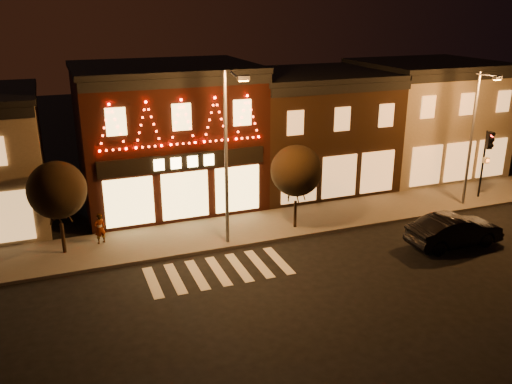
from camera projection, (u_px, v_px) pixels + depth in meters
ground at (249, 316)px, 21.19m from camera, size 120.00×120.00×0.00m
sidewalk_far at (232, 231)px, 28.90m from camera, size 44.00×4.00×0.15m
building_pulp at (167, 135)px, 32.14m from camera, size 10.20×8.34×8.30m
building_right_a at (310, 129)px, 35.50m from camera, size 9.20×8.28×7.50m
building_right_b at (424, 117)px, 38.49m from camera, size 9.20×8.28×7.80m
traffic_signal_far at (487, 151)px, 32.70m from camera, size 0.36×0.48×4.20m
streetlamp_mid at (228, 147)px, 25.55m from camera, size 0.69×1.96×8.54m
streetlamp_right at (475, 129)px, 30.94m from camera, size 0.59×1.80×7.83m
tree_left at (57, 190)px, 25.20m from camera, size 2.72×2.72×4.55m
tree_right at (296, 171)px, 28.20m from camera, size 2.70×2.70×4.52m
dark_sedan at (454, 231)px, 27.09m from camera, size 4.89×1.71×1.61m
pedestrian at (100, 228)px, 27.01m from camera, size 0.67×0.56×1.58m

